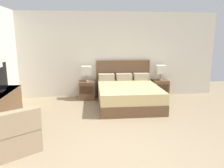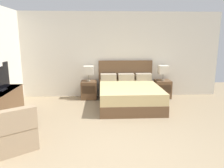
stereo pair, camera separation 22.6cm
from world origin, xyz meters
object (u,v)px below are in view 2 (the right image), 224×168
Objects in this scene: bed at (129,94)px; armchair_by_window at (12,133)px; dresser at (2,107)px; nightstand_left at (89,90)px; table_lamp_right at (163,70)px; table_lamp_left at (89,70)px; nightstand_right at (162,89)px.

bed is 3.27m from armchair_by_window.
dresser is 1.36m from armchair_by_window.
bed is 3.70× the size of nightstand_left.
bed is at bearing -148.39° from table_lamp_right.
table_lamp_left is 0.48× the size of armchair_by_window.
bed is 4.42× the size of table_lamp_right.
dresser reaches higher than nightstand_right.
nightstand_right is (2.29, 0.00, 0.00)m from nightstand_left.
table_lamp_left is at bearing 180.00° from table_lamp_right.
nightstand_right is at bearing 24.70° from dresser.
nightstand_right is 0.60m from table_lamp_right.
dresser is (-4.09, -1.88, -0.50)m from table_lamp_right.
nightstand_left and nightstand_right have the same top height.
nightstand_left is 2.60m from dresser.
nightstand_right is at bearing 31.56° from bed.
nightstand_left is at bearing 46.23° from dresser.
table_lamp_right is (2.29, 0.00, 0.00)m from table_lamp_left.
armchair_by_window is (-1.13, -3.06, -0.59)m from table_lamp_left.
nightstand_right is (1.14, 0.70, -0.03)m from bed.
dresser is at bearing 119.83° from armchair_by_window.
table_lamp_left is at bearing 148.39° from bed.
armchair_by_window is (-2.27, -2.35, -0.02)m from bed.
table_lamp_left is at bearing 90.00° from nightstand_left.
nightstand_left is (-1.14, 0.70, -0.03)m from bed.
nightstand_left is 1.19× the size of table_lamp_right.
nightstand_left is 2.29m from nightstand_right.
dresser is (-1.80, -1.88, 0.10)m from nightstand_left.
table_lamp_right is at bearing 31.61° from bed.
nightstand_right is at bearing 41.86° from armchair_by_window.
dresser is at bearing -155.30° from nightstand_right.
nightstand_left is 0.40× the size of dresser.
bed is 1.34m from nightstand_right.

